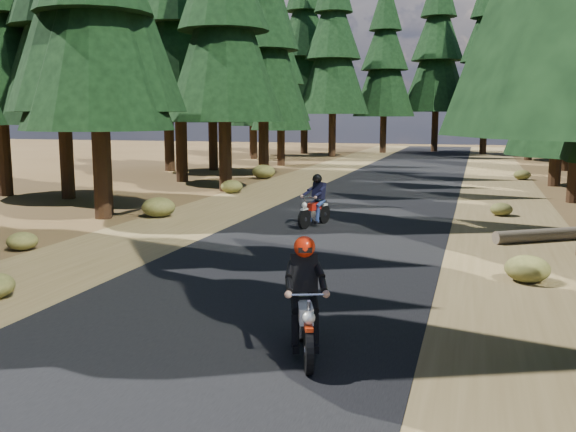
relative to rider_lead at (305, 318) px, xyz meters
name	(u,v)px	position (x,y,z in m)	size (l,w,h in m)	color
ground	(265,288)	(-1.57, 3.05, -0.53)	(120.00, 120.00, 0.00)	#463219
road	(327,238)	(-1.57, 8.05, -0.52)	(6.00, 100.00, 0.01)	black
shoulder_l	(164,229)	(-6.17, 8.05, -0.52)	(3.20, 100.00, 0.01)	brown
shoulder_r	(517,248)	(3.03, 8.05, -0.52)	(3.20, 100.00, 0.01)	brown
pine_forest	(404,13)	(-1.59, 24.09, 7.37)	(34.59, 55.08, 16.32)	black
understory_shrubs	(368,206)	(-1.18, 12.14, -0.24)	(15.22, 30.73, 0.69)	#474C1E
rider_lead	(305,318)	(0.00, 0.00, 0.00)	(1.07, 1.83, 1.56)	silver
rider_follow	(314,209)	(-2.29, 9.61, -0.03)	(0.96, 1.72, 1.47)	#A0140A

